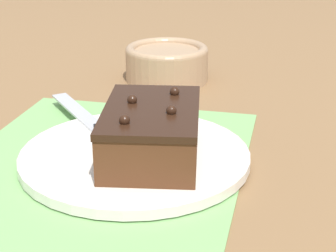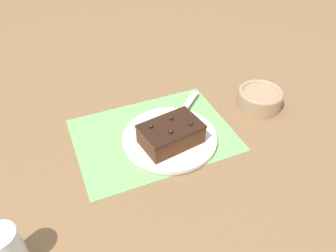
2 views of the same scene
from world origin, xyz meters
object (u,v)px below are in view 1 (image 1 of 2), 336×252
object	(u,v)px
serving_knife	(100,128)
small_bowl	(168,62)
cake_plate	(135,156)
chocolate_cake	(152,132)

from	to	relation	value
serving_knife	small_bowl	xyz separation A→B (m)	(-0.29, 0.02, 0.01)
serving_knife	small_bowl	distance (m)	0.29
cake_plate	chocolate_cake	bearing A→B (deg)	74.72
cake_plate	small_bowl	xyz separation A→B (m)	(-0.34, -0.04, 0.02)
chocolate_cake	cake_plate	bearing A→B (deg)	-105.28
serving_knife	chocolate_cake	bearing A→B (deg)	-75.10
cake_plate	serving_knife	distance (m)	0.08
chocolate_cake	serving_knife	size ratio (longest dim) A/B	0.92
chocolate_cake	small_bowl	distance (m)	0.35
chocolate_cake	small_bowl	bearing A→B (deg)	-170.09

